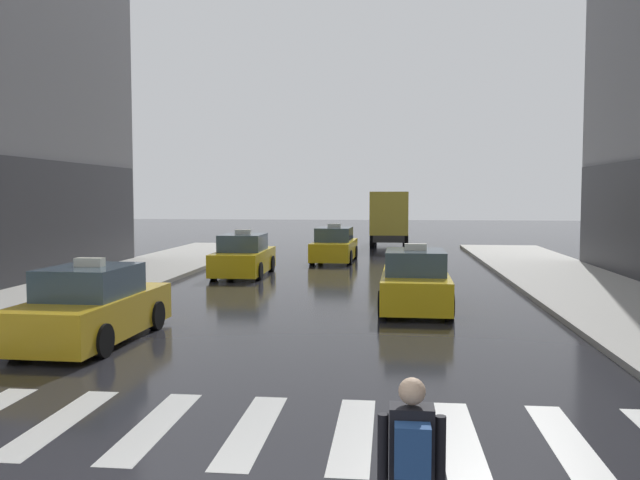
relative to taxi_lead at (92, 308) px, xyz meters
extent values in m
cube|color=silver|center=(1.81, -4.88, -0.72)|extent=(0.50, 2.80, 0.01)
cube|color=silver|center=(3.16, -4.88, -0.72)|extent=(0.50, 2.80, 0.01)
cube|color=silver|center=(4.51, -4.88, -0.72)|extent=(0.50, 2.80, 0.01)
cube|color=silver|center=(5.86, -4.88, -0.72)|extent=(0.50, 2.80, 0.01)
cube|color=silver|center=(7.21, -4.88, -0.72)|extent=(0.50, 2.80, 0.01)
cube|color=silver|center=(8.56, -4.88, -0.72)|extent=(0.50, 2.80, 0.01)
cube|color=gold|center=(0.00, 0.02, -0.16)|extent=(1.93, 4.55, 0.84)
cube|color=#384C5B|center=(0.00, -0.08, 0.58)|extent=(1.66, 2.14, 0.64)
cube|color=silver|center=(0.00, -0.08, 0.99)|extent=(0.61, 0.26, 0.18)
cylinder|color=black|center=(-0.82, 1.40, -0.39)|extent=(0.24, 0.67, 0.66)
cylinder|color=black|center=(0.89, 1.35, -0.39)|extent=(0.24, 0.67, 0.66)
cylinder|color=black|center=(-0.89, -1.30, -0.39)|extent=(0.24, 0.67, 0.66)
cylinder|color=black|center=(0.82, -1.35, -0.39)|extent=(0.24, 0.67, 0.66)
cube|color=#F2EAB2|center=(-0.56, 2.31, -0.12)|extent=(0.20, 0.05, 0.14)
cube|color=#F2EAB2|center=(0.69, 2.27, -0.12)|extent=(0.20, 0.05, 0.14)
cube|color=yellow|center=(7.01, 4.93, -0.16)|extent=(1.89, 4.53, 0.84)
cube|color=#384C5B|center=(7.00, 4.83, 0.58)|extent=(1.64, 2.13, 0.64)
cube|color=silver|center=(7.00, 4.83, 0.99)|extent=(0.60, 0.25, 0.18)
cylinder|color=black|center=(6.18, 6.30, -0.39)|extent=(0.23, 0.66, 0.66)
cylinder|color=black|center=(7.89, 6.26, -0.39)|extent=(0.23, 0.66, 0.66)
cylinder|color=black|center=(6.12, 3.60, -0.39)|extent=(0.23, 0.66, 0.66)
cylinder|color=black|center=(7.83, 3.56, -0.39)|extent=(0.23, 0.66, 0.66)
cube|color=#F2EAB2|center=(6.42, 7.21, -0.12)|extent=(0.20, 0.04, 0.14)
cube|color=#F2EAB2|center=(7.68, 7.19, -0.12)|extent=(0.20, 0.04, 0.14)
cube|color=yellow|center=(0.61, 11.84, -0.16)|extent=(1.86, 4.52, 0.84)
cube|color=#384C5B|center=(0.61, 11.74, 0.58)|extent=(1.63, 2.12, 0.64)
cube|color=silver|center=(0.61, 11.74, 0.99)|extent=(0.60, 0.25, 0.18)
cylinder|color=black|center=(-0.26, 13.18, -0.39)|extent=(0.23, 0.66, 0.66)
cylinder|color=black|center=(1.45, 13.20, -0.39)|extent=(0.23, 0.66, 0.66)
cylinder|color=black|center=(-0.23, 10.48, -0.39)|extent=(0.23, 0.66, 0.66)
cylinder|color=black|center=(1.48, 10.50, -0.39)|extent=(0.23, 0.66, 0.66)
cube|color=#F2EAB2|center=(-0.05, 14.10, -0.12)|extent=(0.20, 0.04, 0.14)
cube|color=#F2EAB2|center=(1.21, 14.12, -0.12)|extent=(0.20, 0.04, 0.14)
cube|color=yellow|center=(3.68, 17.61, -0.16)|extent=(1.97, 4.56, 0.84)
cube|color=#384C5B|center=(3.68, 17.51, 0.58)|extent=(1.68, 2.16, 0.64)
cube|color=silver|center=(3.68, 17.51, 0.99)|extent=(0.61, 0.26, 0.18)
cylinder|color=black|center=(2.88, 18.99, -0.39)|extent=(0.24, 0.67, 0.66)
cylinder|color=black|center=(4.59, 18.93, -0.39)|extent=(0.24, 0.67, 0.66)
cylinder|color=black|center=(2.78, 16.29, -0.39)|extent=(0.24, 0.67, 0.66)
cylinder|color=black|center=(4.48, 16.23, -0.39)|extent=(0.24, 0.67, 0.66)
cube|color=#F2EAB2|center=(3.14, 19.90, -0.12)|extent=(0.20, 0.05, 0.14)
cube|color=#F2EAB2|center=(4.40, 19.86, -0.12)|extent=(0.20, 0.05, 0.14)
cube|color=#2D2D2D|center=(6.24, 27.49, -0.07)|extent=(1.85, 6.61, 0.40)
cube|color=silver|center=(6.27, 30.79, 1.18)|extent=(2.11, 1.82, 2.10)
cube|color=#384C5B|center=(6.27, 31.71, 1.54)|extent=(1.89, 0.05, 0.95)
cube|color=gold|center=(6.24, 26.59, 1.38)|extent=(2.24, 4.82, 2.50)
cylinder|color=black|center=(5.26, 30.60, -0.27)|extent=(0.29, 0.90, 0.90)
cylinder|color=black|center=(7.26, 30.59, -0.27)|extent=(0.29, 0.90, 0.90)
cylinder|color=black|center=(5.23, 26.06, -0.27)|extent=(0.29, 0.90, 0.90)
cylinder|color=black|center=(7.23, 26.05, -0.27)|extent=(0.29, 0.90, 0.90)
cube|color=black|center=(6.50, -8.06, 0.40)|extent=(0.36, 0.24, 0.60)
sphere|color=beige|center=(6.50, -8.06, 0.82)|extent=(0.22, 0.22, 0.22)
cylinder|color=black|center=(6.27, -8.06, 0.35)|extent=(0.09, 0.09, 0.55)
cylinder|color=black|center=(6.73, -8.06, 0.35)|extent=(0.09, 0.09, 0.55)
cube|color=#264C8C|center=(6.50, -8.28, 0.42)|extent=(0.28, 0.18, 0.40)
camera|label=1|loc=(6.32, -13.30, 2.38)|focal=36.92mm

